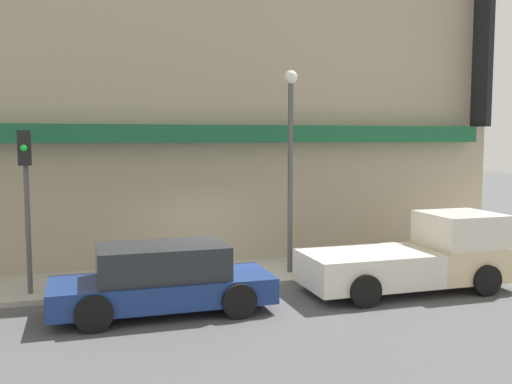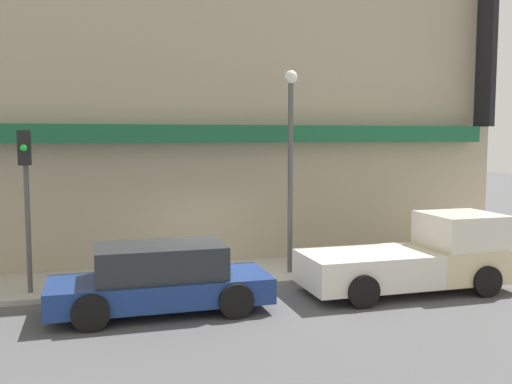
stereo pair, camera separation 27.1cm
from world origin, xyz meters
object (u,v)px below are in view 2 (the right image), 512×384
(pickup_truck, at_px, (419,258))
(street_lamp, at_px, (290,147))
(parked_car, at_px, (160,279))
(traffic_light, at_px, (26,182))
(fire_hydrant, at_px, (124,270))

(pickup_truck, relative_size, street_lamp, 0.96)
(parked_car, bearing_deg, traffic_light, 145.36)
(parked_car, relative_size, fire_hydrant, 6.36)
(parked_car, relative_size, traffic_light, 1.24)
(pickup_truck, height_order, traffic_light, traffic_light)
(pickup_truck, xyz_separation_m, street_lamp, (-2.60, 2.21, 2.71))
(fire_hydrant, distance_m, street_lamp, 5.37)
(pickup_truck, bearing_deg, traffic_light, 166.13)
(pickup_truck, bearing_deg, street_lamp, 137.44)
(pickup_truck, bearing_deg, fire_hydrant, 160.78)
(fire_hydrant, xyz_separation_m, street_lamp, (4.42, 0.06, 3.04))
(parked_car, height_order, traffic_light, traffic_light)
(pickup_truck, height_order, parked_car, pickup_truck)
(fire_hydrant, bearing_deg, traffic_light, -173.52)
(traffic_light, bearing_deg, street_lamp, 2.65)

